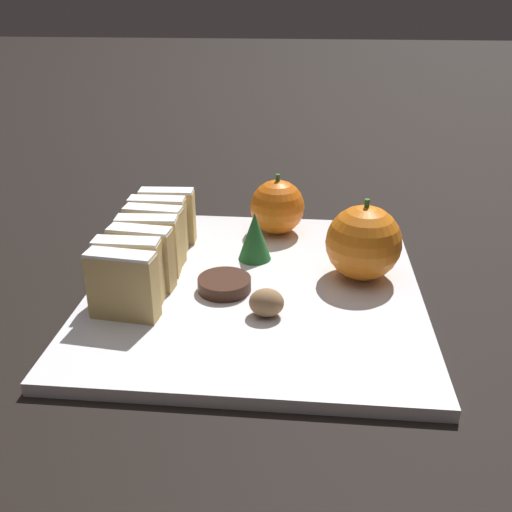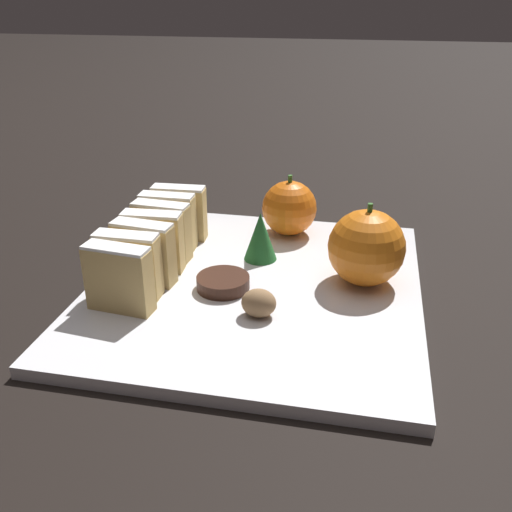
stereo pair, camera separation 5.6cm
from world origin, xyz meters
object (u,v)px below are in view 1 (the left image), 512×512
orange_far (277,207)px  chocolate_cookie (224,284)px  orange_near (363,243)px  walnut (266,303)px

orange_far → chocolate_cookie: size_ratio=1.39×
orange_far → chocolate_cookie: (-0.04, -0.15, -0.03)m
orange_near → walnut: (-0.09, -0.08, -0.03)m
walnut → chocolate_cookie: 0.06m
walnut → chocolate_cookie: (-0.04, 0.04, -0.01)m
orange_near → orange_far: orange_near is taller
orange_far → chocolate_cookie: orange_far is taller
chocolate_cookie → orange_far: bearing=74.1°
orange_near → chocolate_cookie: 0.15m
orange_far → orange_near: bearing=-49.4°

